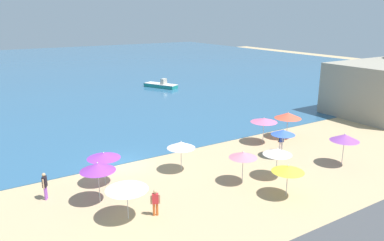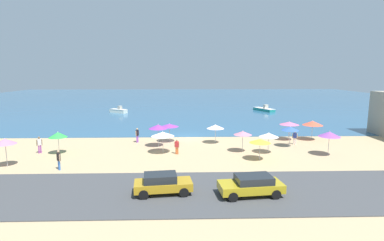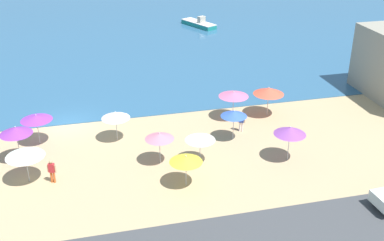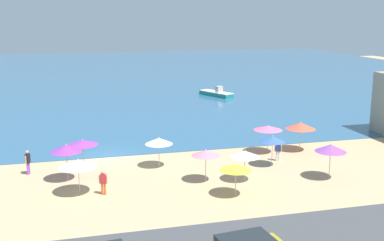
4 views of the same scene
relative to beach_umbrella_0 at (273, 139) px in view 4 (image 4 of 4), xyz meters
The scene contains 17 objects.
ground_plane 12.95m from the beach_umbrella_0, 155.06° to the left, with size 160.00×160.00×0.00m, color tan.
sea 61.52m from the beach_umbrella_0, 100.86° to the left, with size 150.00×110.00×0.05m, color #2D5C81.
beach_umbrella_0 is the anchor object (origin of this frame).
beach_umbrella_1 6.10m from the beach_umbrella_0, 160.56° to the right, with size 1.91×1.91×2.29m.
beach_umbrella_2 14.82m from the beach_umbrella_0, behind, with size 2.13×2.13×2.61m.
beach_umbrella_3 13.93m from the beach_umbrella_0, 168.56° to the left, with size 2.22×2.22×2.29m.
beach_umbrella_4 4.10m from the beach_umbrella_0, 140.65° to the right, with size 2.01×2.01×2.21m.
beach_umbrella_5 6.89m from the beach_umbrella_0, 132.93° to the right, with size 2.03×2.03×2.14m.
beach_umbrella_6 14.29m from the beach_umbrella_0, behind, with size 2.38×2.38×2.31m.
beach_umbrella_7 8.43m from the beach_umbrella_0, 166.63° to the left, with size 2.05×2.05×2.30m.
beach_umbrella_8 3.54m from the beach_umbrella_0, 72.01° to the left, with size 2.35×2.35×2.36m.
beach_umbrella_9 4.51m from the beach_umbrella_0, 53.55° to the right, with size 2.14×2.14×2.52m.
beach_umbrella_12 5.17m from the beach_umbrella_0, 39.73° to the left, with size 2.44×2.44×2.47m.
bather_0 1.92m from the beach_umbrella_0, 47.81° to the left, with size 0.53×0.35×1.61m.
bather_1 13.00m from the beach_umbrella_0, 167.90° to the right, with size 0.53×0.34×1.59m.
bather_2 17.74m from the beach_umbrella_0, behind, with size 0.37×0.51×1.75m.
skiff_offshore 31.86m from the beach_umbrella_0, 79.96° to the left, with size 3.83×5.76×1.42m.
Camera 4 is at (-2.95, -37.20, 11.08)m, focal length 45.00 mm.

